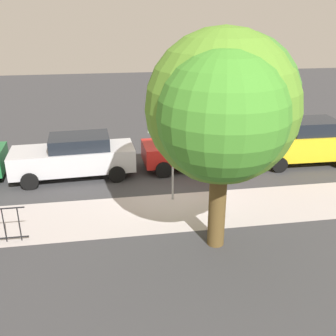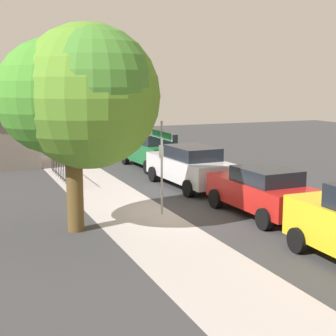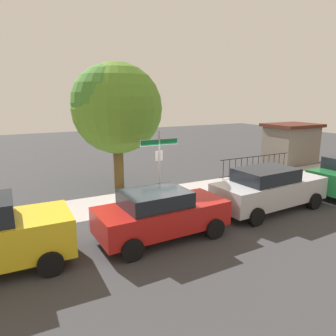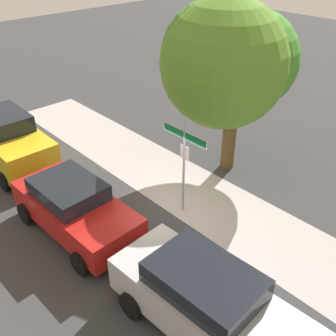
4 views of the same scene
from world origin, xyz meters
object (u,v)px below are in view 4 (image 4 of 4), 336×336
Objects in this scene: shade_tree at (227,62)px; car_yellow at (8,140)px; street_sign at (184,151)px; car_silver at (212,306)px; car_red at (75,207)px.

car_yellow is (-5.31, -5.25, -2.87)m from shade_tree.
street_sign is 3.30m from shade_tree.
shade_tree reaches higher than street_sign.
street_sign is 4.45m from car_silver.
shade_tree reaches higher than car_yellow.
shade_tree is (-0.86, 2.65, 1.76)m from street_sign.
car_silver is (3.42, -2.59, -1.20)m from street_sign.
car_silver is at bearing 1.39° from car_red.
car_yellow is 1.03× the size of car_red.
shade_tree is 8.00m from car_yellow.
street_sign is at bearing -72.02° from shade_tree.
shade_tree is at bearing 82.78° from car_red.
car_yellow reaches higher than car_silver.
car_silver is at bearing -37.08° from street_sign.
car_silver is (4.28, -5.24, -2.96)m from shade_tree.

